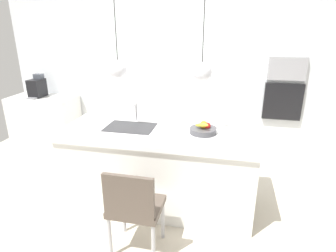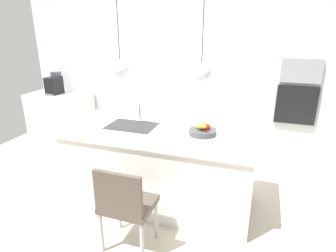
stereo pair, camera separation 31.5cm
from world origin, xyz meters
name	(u,v)px [view 1 (the left image)]	position (x,y,z in m)	size (l,w,h in m)	color
floor	(160,200)	(0.00, 0.00, 0.00)	(6.60, 6.60, 0.00)	beige
back_wall	(184,73)	(0.00, 1.65, 1.30)	(6.00, 0.10, 2.60)	white
kitchen_island	(160,166)	(0.00, 0.00, 0.47)	(2.19, 0.96, 0.93)	white
sink_basin	(130,128)	(-0.35, 0.00, 0.92)	(0.56, 0.40, 0.02)	#2D2D30
faucet	(136,110)	(-0.35, 0.21, 1.07)	(0.02, 0.17, 0.22)	silver
fruit_bowl	(203,129)	(0.49, -0.01, 0.97)	(0.29, 0.29, 0.15)	#4C4C51
side_counter	(46,121)	(-2.40, 1.28, 0.43)	(1.10, 0.60, 0.87)	white
coffee_machine	(37,87)	(-2.47, 1.28, 1.03)	(0.20, 0.35, 0.38)	black
microwave	(287,69)	(1.55, 1.58, 1.43)	(0.54, 0.08, 0.34)	#9E9EA3
oven	(283,102)	(1.55, 1.58, 0.93)	(0.56, 0.08, 0.56)	black
chair_near	(134,206)	(-0.02, -0.86, 0.51)	(0.47, 0.41, 0.88)	brown
pendant_light_left	(118,69)	(-0.45, 0.00, 1.59)	(0.20, 0.20, 0.80)	silver
pendant_light_right	(202,72)	(0.45, 0.00, 1.59)	(0.20, 0.20, 0.80)	silver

